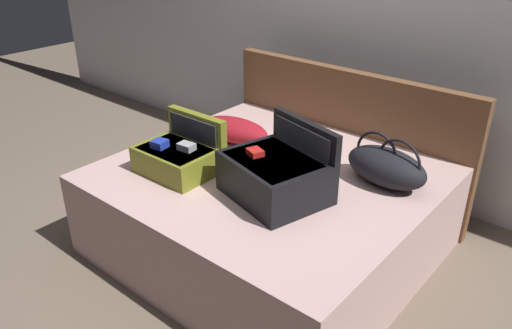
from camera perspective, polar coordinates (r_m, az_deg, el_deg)
name	(u,v)px	position (r m, az deg, el deg)	size (l,w,h in m)	color
ground_plane	(226,278)	(3.04, -3.42, -12.69)	(12.00, 12.00, 0.00)	#6B5B4C
back_wall	(383,12)	(3.77, 14.16, 16.38)	(8.00, 0.10, 2.60)	silver
bed	(269,211)	(3.13, 1.47, -5.28)	(1.83, 1.66, 0.54)	#BC9993
headboard	(345,136)	(3.67, 10.04, 3.15)	(1.86, 0.08, 0.97)	brown
hard_case_large	(276,174)	(2.69, 2.29, -1.03)	(0.61, 0.55, 0.39)	black
hard_case_medium	(180,155)	(3.00, -8.59, 1.08)	(0.45, 0.37, 0.32)	olive
duffel_bag	(386,166)	(2.91, 14.49, -0.19)	(0.51, 0.32, 0.29)	black
pillow_near_headboard	(234,130)	(3.38, -2.50, 3.93)	(0.51, 0.24, 0.16)	maroon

